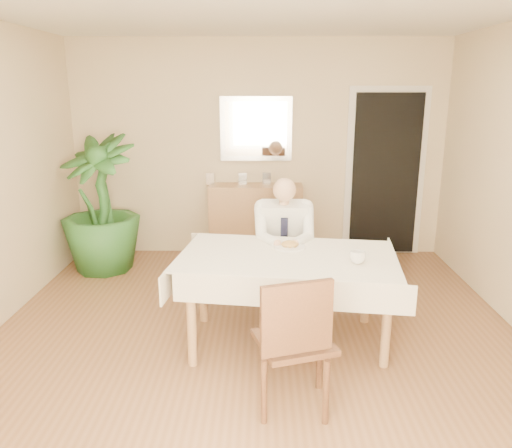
{
  "coord_description": "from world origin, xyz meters",
  "views": [
    {
      "loc": [
        0.05,
        -3.58,
        2.03
      ],
      "look_at": [
        0.0,
        0.35,
        0.95
      ],
      "focal_mm": 35.0,
      "sensor_mm": 36.0,
      "label": 1
    }
  ],
  "objects_px": {
    "dining_table": "(287,265)",
    "chair_far": "(283,249)",
    "chair_near": "(295,338)",
    "sideboard": "(256,221)",
    "potted_palm": "(100,204)",
    "coffee_mug": "(357,257)",
    "seated_man": "(284,240)"
  },
  "relations": [
    {
      "from": "chair_far",
      "to": "coffee_mug",
      "type": "height_order",
      "value": "chair_far"
    },
    {
      "from": "dining_table",
      "to": "chair_far",
      "type": "bearing_deg",
      "value": 97.47
    },
    {
      "from": "coffee_mug",
      "to": "chair_far",
      "type": "bearing_deg",
      "value": 116.06
    },
    {
      "from": "chair_near",
      "to": "coffee_mug",
      "type": "distance_m",
      "value": 0.95
    },
    {
      "from": "potted_palm",
      "to": "dining_table",
      "type": "bearing_deg",
      "value": -39.74
    },
    {
      "from": "dining_table",
      "to": "sideboard",
      "type": "relative_size",
      "value": 1.65
    },
    {
      "from": "chair_far",
      "to": "sideboard",
      "type": "bearing_deg",
      "value": 98.69
    },
    {
      "from": "chair_far",
      "to": "sideboard",
      "type": "relative_size",
      "value": 0.81
    },
    {
      "from": "dining_table",
      "to": "sideboard",
      "type": "xyz_separation_m",
      "value": [
        -0.28,
        2.18,
        -0.22
      ]
    },
    {
      "from": "sideboard",
      "to": "potted_palm",
      "type": "height_order",
      "value": "potted_palm"
    },
    {
      "from": "dining_table",
      "to": "chair_near",
      "type": "distance_m",
      "value": 0.94
    },
    {
      "from": "potted_palm",
      "to": "coffee_mug",
      "type": "bearing_deg",
      "value": -36.17
    },
    {
      "from": "dining_table",
      "to": "chair_far",
      "type": "xyz_separation_m",
      "value": [
        0.0,
        0.88,
        -0.16
      ]
    },
    {
      "from": "coffee_mug",
      "to": "potted_palm",
      "type": "distance_m",
      "value": 3.14
    },
    {
      "from": "chair_far",
      "to": "potted_palm",
      "type": "xyz_separation_m",
      "value": [
        -2.01,
        0.79,
        0.26
      ]
    },
    {
      "from": "dining_table",
      "to": "chair_near",
      "type": "xyz_separation_m",
      "value": [
        0.01,
        -0.93,
        -0.13
      ]
    },
    {
      "from": "seated_man",
      "to": "sideboard",
      "type": "distance_m",
      "value": 1.63
    },
    {
      "from": "seated_man",
      "to": "potted_palm",
      "type": "bearing_deg",
      "value": 151.76
    },
    {
      "from": "seated_man",
      "to": "sideboard",
      "type": "bearing_deg",
      "value": 99.97
    },
    {
      "from": "chair_near",
      "to": "sideboard",
      "type": "distance_m",
      "value": 3.13
    },
    {
      "from": "dining_table",
      "to": "potted_palm",
      "type": "bearing_deg",
      "value": 147.72
    },
    {
      "from": "chair_far",
      "to": "potted_palm",
      "type": "distance_m",
      "value": 2.18
    },
    {
      "from": "seated_man",
      "to": "dining_table",
      "type": "bearing_deg",
      "value": -90.0
    },
    {
      "from": "dining_table",
      "to": "chair_near",
      "type": "bearing_deg",
      "value": -82.14
    },
    {
      "from": "chair_near",
      "to": "potted_palm",
      "type": "bearing_deg",
      "value": 110.04
    },
    {
      "from": "chair_near",
      "to": "seated_man",
      "type": "xyz_separation_m",
      "value": [
        -0.01,
        1.53,
        0.16
      ]
    },
    {
      "from": "chair_near",
      "to": "sideboard",
      "type": "relative_size",
      "value": 0.84
    },
    {
      "from": "seated_man",
      "to": "potted_palm",
      "type": "height_order",
      "value": "potted_palm"
    },
    {
      "from": "coffee_mug",
      "to": "sideboard",
      "type": "xyz_separation_m",
      "value": [
        -0.8,
        2.35,
        -0.35
      ]
    },
    {
      "from": "chair_near",
      "to": "seated_man",
      "type": "relative_size",
      "value": 0.76
    },
    {
      "from": "potted_palm",
      "to": "sideboard",
      "type": "bearing_deg",
      "value": 16.11
    },
    {
      "from": "chair_far",
      "to": "seated_man",
      "type": "relative_size",
      "value": 0.73
    }
  ]
}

